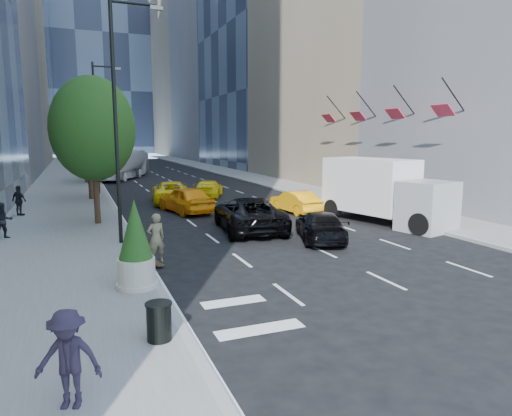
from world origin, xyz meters
name	(u,v)px	position (x,y,z in m)	size (l,w,h in m)	color
ground	(301,254)	(0.00, 0.00, 0.00)	(160.00, 160.00, 0.00)	black
sidewalk_left	(67,185)	(-9.00, 30.00, 0.07)	(6.00, 120.00, 0.15)	slate
sidewalk_right	(257,179)	(10.00, 30.00, 0.07)	(4.00, 120.00, 0.15)	slate
tower_right_far	(200,52)	(22.00, 98.00, 25.00)	(20.00, 24.00, 50.00)	#807358
lamp_near	(119,106)	(-6.32, 4.00, 5.81)	(2.13, 0.22, 10.00)	black
lamp_far	(98,120)	(-6.32, 22.00, 5.81)	(2.13, 0.22, 10.00)	black
tree_near	(93,129)	(-7.20, 9.00, 4.97)	(4.20, 4.20, 7.46)	black
tree_mid	(87,126)	(-7.20, 19.00, 5.32)	(4.50, 4.50, 7.99)	black
tree_far	(84,136)	(-7.20, 32.00, 4.62)	(3.90, 3.90, 6.92)	black
traffic_signal	(90,139)	(-6.40, 40.00, 4.23)	(2.48, 0.53, 5.20)	black
facade_flags	(377,112)	(10.64, 10.00, 6.18)	(1.85, 13.30, 2.05)	black
skateboarder	(156,242)	(-5.60, 0.41, 0.90)	(0.65, 0.43, 1.79)	olive
black_sedan_lincoln	(249,214)	(-0.34, 5.00, 0.83)	(2.77, 6.00, 1.67)	black
black_sedan_mercedes	(320,226)	(1.88, 1.84, 0.65)	(1.83, 4.51, 1.31)	black
taxi_a	(186,199)	(-2.00, 11.45, 0.81)	(1.92, 4.77, 1.63)	#FF990D
taxi_b	(295,202)	(4.20, 9.00, 0.67)	(1.41, 4.05, 1.33)	#F3A10C
taxi_c	(171,192)	(-2.00, 16.02, 0.75)	(2.50, 5.41, 1.50)	yellow
taxi_d	(208,189)	(1.20, 17.77, 0.65)	(1.82, 4.48, 1.30)	yellow
city_bus	(122,165)	(-3.39, 35.75, 1.54)	(2.59, 11.05, 3.08)	silver
box_truck	(384,191)	(7.12, 4.31, 1.73)	(4.20, 7.51, 3.40)	silver
pedestrian_a	(3,221)	(-11.20, 6.67, 0.95)	(0.77, 0.60, 1.59)	black
pedestrian_b	(19,201)	(-11.20, 12.99, 1.01)	(1.01, 0.42, 1.72)	black
pedestrian_c	(68,359)	(-8.41, -8.00, 1.00)	(1.10, 0.63, 1.70)	#231C2A
trash_can	(159,322)	(-6.60, -6.00, 0.56)	(0.55, 0.55, 0.82)	black
planter_shrub	(136,246)	(-6.60, -2.12, 1.41)	(1.11, 1.11, 2.65)	#C0B49F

